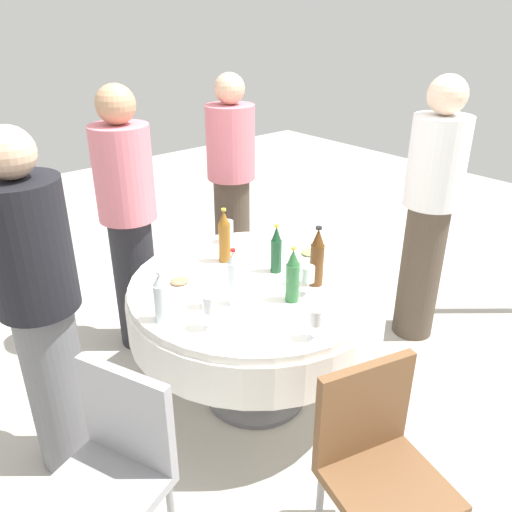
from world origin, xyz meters
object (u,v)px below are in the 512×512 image
object	(u,v)px
bottle_green_north	(293,276)
person_far	(231,185)
bottle_brown_near	(317,258)
wine_glass_near	(227,227)
chair_east	(376,458)
plate_west	(238,281)
wine_glass_right	(308,275)
dining_table	(256,306)
plate_south	(180,283)
bottle_clear_left	(161,298)
person_left	(41,308)
person_inner	(430,210)
wine_glass_east	(210,305)
wine_glass_front	(316,318)
chair_near	(113,465)
plate_front	(310,255)
plate_outer	(256,249)
person_north	(129,219)
bottle_amber_inner	(224,237)
bottle_dark_green_far	(276,250)
wine_glass_inner	(206,289)
bottle_clear_right	(233,279)

from	to	relation	value
bottle_green_north	person_far	bearing A→B (deg)	-116.66
bottle_brown_near	wine_glass_near	xyz separation A→B (m)	(0.02, -0.70, -0.05)
chair_east	plate_west	bearing A→B (deg)	-85.34
wine_glass_right	bottle_green_north	bearing A→B (deg)	-5.83
dining_table	plate_south	world-z (taller)	plate_south
bottle_clear_left	person_left	bearing A→B (deg)	-30.99
bottle_clear_left	wine_glass_right	bearing A→B (deg)	158.45
person_inner	chair_east	bearing A→B (deg)	-52.80
person_left	person_far	size ratio (longest dim) A/B	1.00
bottle_brown_near	person_inner	distance (m)	1.02
wine_glass_east	plate_west	bearing A→B (deg)	-144.51
plate_south	chair_east	size ratio (longest dim) A/B	0.25
bottle_clear_left	wine_glass_front	distance (m)	0.68
person_left	chair_near	bearing A→B (deg)	-169.05
bottle_clear_left	wine_glass_near	world-z (taller)	bottle_clear_left
person_left	chair_east	xyz separation A→B (m)	(-0.71, 1.26, -0.33)
plate_south	chair_near	world-z (taller)	chair_near
plate_front	person_far	world-z (taller)	person_far
plate_front	plate_west	distance (m)	0.50
plate_outer	person_left	distance (m)	1.23
plate_front	plate_south	distance (m)	0.76
person_north	wine_glass_right	bearing A→B (deg)	-88.31
person_inner	chair_east	xyz separation A→B (m)	(1.51, 0.81, -0.37)
dining_table	bottle_amber_inner	xyz separation A→B (m)	(-0.02, -0.29, 0.29)
wine_glass_east	plate_front	world-z (taller)	wine_glass_east
bottle_amber_inner	plate_front	bearing A→B (deg)	146.08
plate_outer	wine_glass_near	bearing A→B (deg)	-75.92
dining_table	wine_glass_right	size ratio (longest dim) A/B	8.65
plate_south	plate_west	xyz separation A→B (m)	(-0.24, 0.17, -0.00)
bottle_dark_green_far	bottle_brown_near	size ratio (longest dim) A/B	0.85
bottle_clear_left	plate_outer	xyz separation A→B (m)	(-0.79, -0.29, -0.11)
wine_glass_front	plate_south	bearing A→B (deg)	-76.55
dining_table	person_left	world-z (taller)	person_left
person_left	plate_south	bearing A→B (deg)	-79.00
wine_glass_near	person_far	distance (m)	0.75
wine_glass_inner	wine_glass_east	distance (m)	0.18
plate_west	person_left	bearing A→B (deg)	-12.74
wine_glass_east	person_north	world-z (taller)	person_north
person_north	person_inner	bearing A→B (deg)	-51.01
bottle_dark_green_far	wine_glass_right	xyz separation A→B (m)	(0.05, 0.28, -0.02)
plate_front	person_inner	world-z (taller)	person_inner
bottle_clear_right	chair_near	world-z (taller)	bottle_clear_right
person_inner	bottle_clear_right	bearing A→B (deg)	-84.68
bottle_green_north	person_far	xyz separation A→B (m)	(-0.66, -1.31, -0.02)
plate_front	person_north	world-z (taller)	person_north
plate_outer	chair_near	distance (m)	1.46
bottle_dark_green_far	bottle_brown_near	xyz separation A→B (m)	(-0.06, 0.23, 0.02)
dining_table	plate_outer	xyz separation A→B (m)	(-0.24, -0.29, 0.16)
wine_glass_right	wine_glass_inner	bearing A→B (deg)	-26.44
plate_front	person_far	distance (m)	1.07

